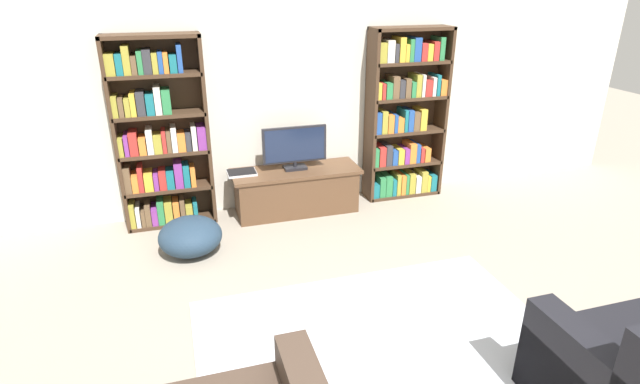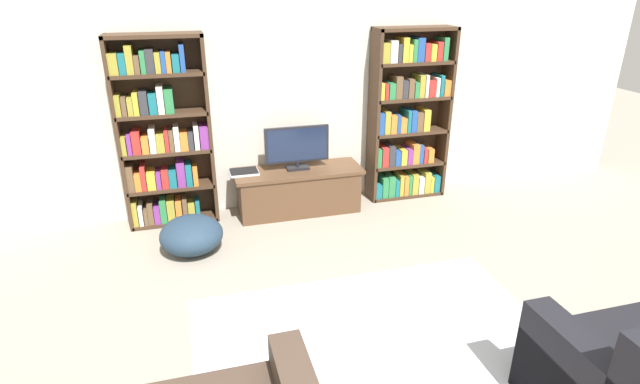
# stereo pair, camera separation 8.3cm
# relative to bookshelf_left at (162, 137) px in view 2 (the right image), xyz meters

# --- Properties ---
(wall_back) EXTENTS (8.80, 0.06, 2.60)m
(wall_back) POSITION_rel_bookshelf_left_xyz_m (1.26, 0.18, 0.37)
(wall_back) COLOR silver
(wall_back) RESTS_ON ground_plane
(bookshelf_left) EXTENTS (0.90, 0.30, 1.92)m
(bookshelf_left) POSITION_rel_bookshelf_left_xyz_m (0.00, 0.00, 0.00)
(bookshelf_left) COLOR #422D1E
(bookshelf_left) RESTS_ON ground_plane
(bookshelf_right) EXTENTS (0.90, 0.30, 1.92)m
(bookshelf_right) POSITION_rel_bookshelf_left_xyz_m (2.66, -0.00, 0.00)
(bookshelf_right) COLOR #422D1E
(bookshelf_right) RESTS_ON ground_plane
(tv_stand) EXTENTS (1.38, 0.49, 0.49)m
(tv_stand) POSITION_rel_bookshelf_left_xyz_m (1.36, -0.13, -0.68)
(tv_stand) COLOR brown
(tv_stand) RESTS_ON ground_plane
(television) EXTENTS (0.69, 0.16, 0.47)m
(television) POSITION_rel_bookshelf_left_xyz_m (1.36, -0.10, -0.19)
(television) COLOR black
(television) RESTS_ON tv_stand
(laptop) EXTENTS (0.30, 0.23, 0.03)m
(laptop) POSITION_rel_bookshelf_left_xyz_m (0.78, -0.08, -0.43)
(laptop) COLOR silver
(laptop) RESTS_ON tv_stand
(area_rug) EXTENTS (2.53, 1.67, 0.02)m
(area_rug) POSITION_rel_bookshelf_left_xyz_m (1.38, -2.41, -0.92)
(area_rug) COLOR #B2B7C1
(area_rug) RESTS_ON ground_plane
(beanbag_ottoman) EXTENTS (0.59, 0.59, 0.34)m
(beanbag_ottoman) POSITION_rel_bookshelf_left_xyz_m (0.18, -0.74, -0.76)
(beanbag_ottoman) COLOR #23384C
(beanbag_ottoman) RESTS_ON ground_plane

